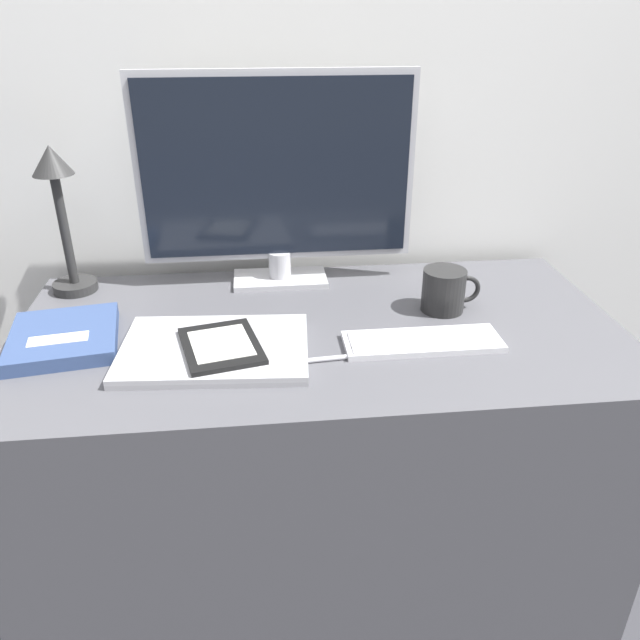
# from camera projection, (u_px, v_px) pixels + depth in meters

# --- Properties ---
(wall_back) EXTENTS (3.60, 0.05, 2.40)m
(wall_back) POSITION_uv_depth(u_px,v_px,m) (301.00, 58.00, 1.34)
(wall_back) COLOR silver
(wall_back) RESTS_ON ground_plane
(desk) EXTENTS (1.19, 0.61, 0.74)m
(desk) POSITION_uv_depth(u_px,v_px,m) (319.00, 473.00, 1.39)
(desk) COLOR #4C4C51
(desk) RESTS_ON ground_plane
(monitor) EXTENTS (0.59, 0.11, 0.45)m
(monitor) POSITION_uv_depth(u_px,v_px,m) (277.00, 177.00, 1.32)
(monitor) COLOR #B7B7BC
(monitor) RESTS_ON desk
(keyboard) EXTENTS (0.29, 0.10, 0.01)m
(keyboard) POSITION_uv_depth(u_px,v_px,m) (422.00, 341.00, 1.16)
(keyboard) COLOR silver
(keyboard) RESTS_ON desk
(laptop) EXTENTS (0.35, 0.26, 0.02)m
(laptop) POSITION_uv_depth(u_px,v_px,m) (215.00, 349.00, 1.13)
(laptop) COLOR #A3A3A8
(laptop) RESTS_ON desk
(ereader) EXTENTS (0.17, 0.19, 0.01)m
(ereader) POSITION_uv_depth(u_px,v_px,m) (221.00, 345.00, 1.11)
(ereader) COLOR black
(ereader) RESTS_ON laptop
(desk_lamp) EXTENTS (0.09, 0.09, 0.32)m
(desk_lamp) POSITION_uv_depth(u_px,v_px,m) (60.00, 206.00, 1.29)
(desk_lamp) COLOR #282828
(desk_lamp) RESTS_ON desk
(notebook) EXTENTS (0.22, 0.24, 0.03)m
(notebook) POSITION_uv_depth(u_px,v_px,m) (64.00, 337.00, 1.16)
(notebook) COLOR #334775
(notebook) RESTS_ON desk
(coffee_mug) EXTENTS (0.12, 0.09, 0.09)m
(coffee_mug) POSITION_uv_depth(u_px,v_px,m) (445.00, 290.00, 1.27)
(coffee_mug) COLOR black
(coffee_mug) RESTS_ON desk
(pen) EXTENTS (0.15, 0.02, 0.01)m
(pen) POSITION_uv_depth(u_px,v_px,m) (344.00, 357.00, 1.11)
(pen) COLOR silver
(pen) RESTS_ON desk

